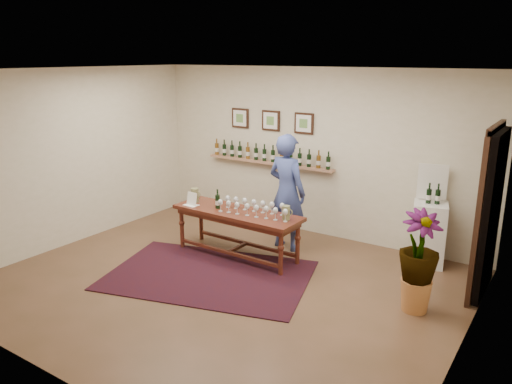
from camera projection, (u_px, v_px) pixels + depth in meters
The scene contains 14 objects.
ground at pixel (223, 284), 6.73m from camera, with size 6.00×6.00×0.00m, color brown.
room_shell at pixel (428, 196), 6.80m from camera, with size 6.00×6.00×6.00m.
rug at pixel (209, 275), 6.97m from camera, with size 2.76×1.84×0.01m, color #4D110D.
tasting_table at pixel (237, 218), 7.50m from camera, with size 2.05×0.69×0.72m.
table_glasses at pixel (250, 207), 7.34m from camera, with size 1.40×0.32×0.19m, color silver, non-canonical shape.
table_bottles at pixel (219, 199), 7.60m from camera, with size 0.25×0.14×0.27m, color black, non-canonical shape.
pitcher_left at pixel (195, 195), 7.90m from camera, with size 0.14×0.14×0.22m, color olive, non-canonical shape.
pitcher_right at pixel (286, 213), 7.05m from camera, with size 0.13×0.13×0.21m, color olive, non-canonical shape.
menu_card at pixel (192, 199), 7.75m from camera, with size 0.22×0.16×0.20m, color white.
display_pedestal at pixel (428, 234), 7.25m from camera, with size 0.47×0.47×0.93m, color white.
pedestal_bottles at pixel (433, 193), 7.07m from camera, with size 0.30×0.08×0.30m, color black, non-canonical shape.
info_sign at pixel (432, 182), 7.18m from camera, with size 0.41×0.02×0.57m, color white.
potted_plant at pixel (418, 262), 5.87m from camera, with size 0.81×0.81×1.08m.
person at pixel (287, 192), 7.76m from camera, with size 0.67×0.44×1.83m, color #364480.
Camera 1 is at (3.77, -4.89, 2.98)m, focal length 35.00 mm.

